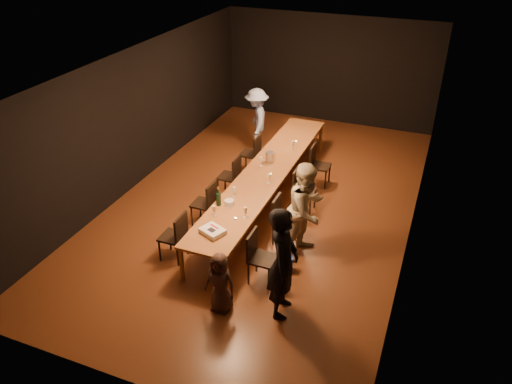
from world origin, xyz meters
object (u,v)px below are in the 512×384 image
at_px(chair_right_1, 286,221).
at_px(woman_birthday, 283,263).
at_px(child, 220,282).
at_px(plate_stack, 229,203).
at_px(champagne_bottle, 218,196).
at_px(chair_right_2, 305,191).
at_px(birthday_cake, 213,231).
at_px(chair_left_1, 203,203).
at_px(chair_left_2, 229,176).
at_px(table, 266,173).
at_px(chair_left_0, 173,236).
at_px(woman_tan, 306,210).
at_px(chair_left_3, 250,153).
at_px(chair_right_0, 262,258).
at_px(man_blue, 257,120).
at_px(chair_right_3, 320,166).
at_px(ice_bucket, 270,157).

bearing_deg(chair_right_1, woman_birthday, 17.00).
bearing_deg(child, woman_birthday, 23.10).
bearing_deg(chair_right_1, plate_stack, -73.51).
bearing_deg(champagne_bottle, chair_right_1, 17.40).
xyz_separation_m(child, champagne_bottle, (-0.82, 1.70, 0.42)).
xyz_separation_m(chair_right_2, birthday_cake, (-0.89, -2.42, 0.33)).
bearing_deg(chair_left_1, chair_left_2, 0.00).
bearing_deg(table, champagne_bottle, -101.90).
distance_m(chair_left_0, chair_left_1, 1.20).
xyz_separation_m(woman_tan, plate_stack, (-1.42, -0.14, -0.09)).
distance_m(chair_left_3, woman_birthday, 4.75).
height_order(chair_right_0, chair_left_3, same).
bearing_deg(chair_right_2, chair_right_1, -0.00).
relative_size(chair_left_0, man_blue, 0.58).
bearing_deg(chair_right_2, chair_right_0, -0.00).
bearing_deg(man_blue, chair_right_3, 35.90).
xyz_separation_m(chair_right_1, champagne_bottle, (-1.18, -0.37, 0.48)).
height_order(table, chair_left_1, chair_left_1).
height_order(woman_birthday, ice_bucket, woman_birthday).
height_order(chair_right_1, birthday_cake, chair_right_1).
height_order(chair_left_3, man_blue, man_blue).
height_order(chair_left_0, man_blue, man_blue).
xyz_separation_m(chair_right_1, chair_right_2, (0.00, 1.20, 0.00)).
xyz_separation_m(birthday_cake, plate_stack, (-0.11, 0.93, 0.01)).
distance_m(chair_right_1, plate_stack, 1.10).
relative_size(chair_left_0, woman_birthday, 0.50).
relative_size(chair_left_2, champagne_bottle, 2.44).
height_order(chair_right_0, chair_right_3, same).
distance_m(chair_left_0, birthday_cake, 0.87).
distance_m(table, chair_left_2, 0.88).
height_order(chair_right_1, woman_tan, woman_tan).
bearing_deg(ice_bucket, chair_left_0, -105.12).
bearing_deg(chair_right_2, chair_left_2, -90.00).
relative_size(woman_tan, birthday_cake, 3.78).
bearing_deg(woman_birthday, ice_bucket, 14.08).
height_order(chair_left_0, chair_left_1, same).
bearing_deg(birthday_cake, ice_bucket, 113.72).
bearing_deg(chair_left_0, chair_left_1, 0.00).
distance_m(child, champagne_bottle, 1.94).
distance_m(chair_left_3, birthday_cake, 3.73).
bearing_deg(woman_tan, table, 61.01).
xyz_separation_m(table, chair_right_1, (0.85, -1.20, -0.24)).
relative_size(table, plate_stack, 33.40).
xyz_separation_m(chair_right_1, chair_left_3, (-1.70, 2.40, 0.00)).
bearing_deg(woman_tan, chair_left_3, 57.52).
height_order(woman_birthday, plate_stack, woman_birthday).
xyz_separation_m(chair_right_3, chair_left_2, (-1.70, -1.20, 0.00)).
height_order(chair_right_1, champagne_bottle, champagne_bottle).
distance_m(chair_right_2, woman_birthday, 3.05).
bearing_deg(man_blue, chair_left_1, -18.74).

